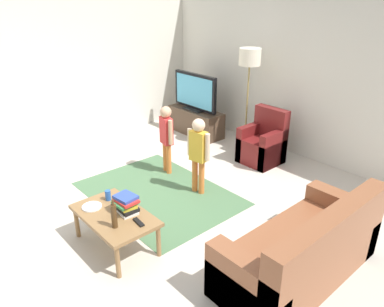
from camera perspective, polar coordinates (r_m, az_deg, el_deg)
ground at (r=4.87m, az=-5.36°, el=-8.91°), size 7.80×7.80×0.00m
wall_back at (r=6.46m, az=16.51°, el=11.46°), size 6.00×0.12×2.70m
wall_left at (r=6.90m, az=-21.14°, el=11.60°), size 0.12×6.00×2.70m
area_rug at (r=5.27m, az=-5.21°, el=-6.15°), size 2.20×1.60×0.01m
tv_stand at (r=7.35m, az=0.58°, el=4.91°), size 1.20×0.44×0.50m
tv at (r=7.17m, az=0.47°, el=9.45°), size 1.10×0.28×0.71m
couch at (r=3.87m, az=17.26°, el=-14.59°), size 0.80×1.80×0.86m
armchair at (r=6.21m, az=11.02°, el=1.35°), size 0.60×0.60×0.90m
floor_lamp at (r=6.35m, az=8.91°, el=13.74°), size 0.36×0.36×1.78m
child_near_tv at (r=5.61m, az=-3.99°, el=3.10°), size 0.35×0.17×1.07m
child_center at (r=5.00m, az=1.00°, el=0.65°), size 0.36×0.18×1.10m
coffee_table at (r=4.15m, az=-11.89°, el=-9.68°), size 1.00×0.60×0.42m
book_stack at (r=4.08m, az=-10.17°, el=-7.72°), size 0.28×0.24×0.19m
bottle at (r=3.84m, az=-11.99°, el=-9.41°), size 0.06×0.06×0.32m
tv_remote at (r=3.93m, az=-8.27°, el=-10.48°), size 0.17×0.06×0.02m
soda_can at (r=4.36m, az=-12.88°, el=-6.33°), size 0.07×0.07×0.12m
plate at (r=4.29m, az=-15.25°, el=-7.95°), size 0.22×0.22×0.02m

